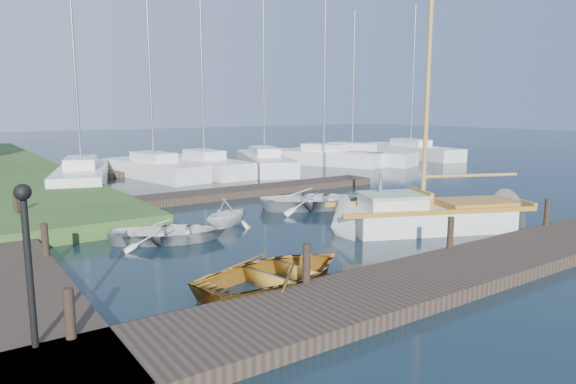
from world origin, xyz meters
TOP-DOWN VIEW (x-y plane):
  - ground at (0.00, 0.00)m, footprint 160.00×160.00m
  - near_dock at (0.00, -6.00)m, footprint 18.00×2.20m
  - far_dock at (2.00, 6.50)m, footprint 14.00×1.60m
  - pontoon at (10.00, 16.00)m, footprint 30.00×1.60m
  - mooring_post_0 at (-7.50, -5.00)m, footprint 0.16×0.16m
  - mooring_post_1 at (-3.00, -5.00)m, footprint 0.16×0.16m
  - mooring_post_2 at (1.50, -5.00)m, footprint 0.16×0.16m
  - mooring_post_3 at (6.00, -5.00)m, footprint 0.16×0.16m
  - mooring_post_4 at (-7.00, 0.00)m, footprint 0.16×0.16m
  - mooring_post_5 at (-7.00, 5.00)m, footprint 0.16×0.16m
  - lamp_post at (-8.00, -5.00)m, footprint 0.24×0.24m
  - sailboat at (3.78, -2.57)m, footprint 7.34×4.61m
  - dinghy at (-3.16, -4.17)m, footprint 4.08×3.17m
  - tender_a at (-3.63, 0.78)m, footprint 3.95×3.50m
  - tender_b at (-1.35, 1.51)m, footprint 2.47×2.33m
  - tender_c at (2.76, 2.29)m, footprint 4.84×4.24m
  - marina_boat_0 at (-3.09, 13.41)m, footprint 4.56×8.62m
  - marina_boat_1 at (0.86, 14.18)m, footprint 3.54×7.93m
  - marina_boat_2 at (3.81, 14.03)m, footprint 2.67×7.69m
  - marina_boat_3 at (7.84, 13.92)m, footprint 5.33×9.25m
  - marina_boat_4 at (12.68, 14.10)m, footprint 5.34×8.17m
  - marina_boat_5 at (14.91, 13.75)m, footprint 5.08×9.09m
  - marina_boat_7 at (21.58, 14.46)m, footprint 3.43×9.75m

SIDE VIEW (x-z plane):
  - ground at x=0.00m, z-range 0.00..0.00m
  - near_dock at x=0.00m, z-range 0.00..0.30m
  - far_dock at x=2.00m, z-range 0.00..0.30m
  - pontoon at x=10.00m, z-range 0.00..0.30m
  - tender_a at x=-3.63m, z-range 0.00..0.68m
  - sailboat at x=3.78m, z-range -4.57..5.26m
  - dinghy at x=-3.16m, z-range 0.00..0.78m
  - tender_c at x=2.76m, z-range 0.00..0.83m
  - tender_b at x=-1.35m, z-range 0.00..1.04m
  - marina_boat_5 at x=14.91m, z-range -4.55..5.67m
  - marina_boat_7 at x=21.58m, z-range -5.17..6.31m
  - marina_boat_2 at x=3.81m, z-range -4.72..5.86m
  - marina_boat_1 at x=0.86m, z-range -4.75..5.89m
  - marina_boat_4 at x=12.68m, z-range -4.98..6.12m
  - marina_boat_0 at x=-3.09m, z-range -5.28..6.43m
  - marina_boat_3 at x=7.84m, z-range -5.59..6.74m
  - mooring_post_0 at x=-7.50m, z-range 0.30..1.10m
  - mooring_post_1 at x=-3.00m, z-range 0.30..1.10m
  - mooring_post_2 at x=1.50m, z-range 0.30..1.10m
  - mooring_post_3 at x=6.00m, z-range 0.30..1.10m
  - mooring_post_4 at x=-7.00m, z-range 0.30..1.10m
  - mooring_post_5 at x=-7.00m, z-range 0.30..1.10m
  - lamp_post at x=-8.00m, z-range 0.65..3.09m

